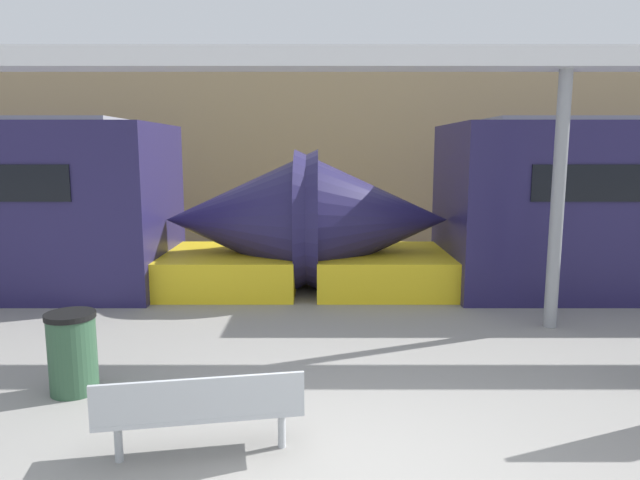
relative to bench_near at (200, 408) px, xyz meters
name	(u,v)px	position (x,y,z in m)	size (l,w,h in m)	color
station_wall	(326,154)	(1.21, 11.24, 2.03)	(56.00, 0.20, 5.00)	tan
bench_near	(200,408)	(0.00, 0.00, 0.00)	(1.79, 0.73, 0.78)	#ADB2B7
trash_bin	(71,353)	(-1.68, 1.37, -0.02)	(0.53, 0.53, 0.90)	#2D5138
support_column_near	(556,202)	(4.46, 3.69, 1.40)	(0.19, 0.19, 3.74)	gray
canopy_beam	(566,59)	(4.46, 3.69, 3.42)	(28.00, 0.60, 0.28)	silver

